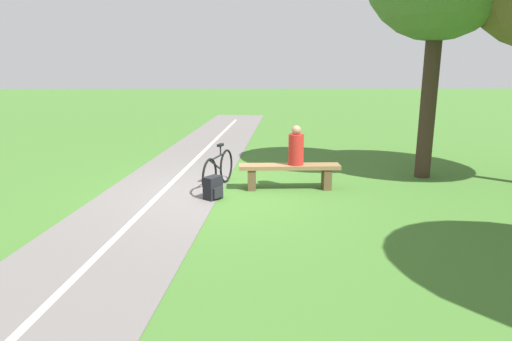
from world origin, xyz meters
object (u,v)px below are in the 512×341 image
Objects in this scene: person_seated at (296,148)px; backpack at (213,188)px; bench at (289,172)px; bicycle at (218,170)px.

person_seated is 1.78× the size of backpack.
backpack is (1.62, 0.71, -0.64)m from person_seated.
person_seated is at bearing -156.53° from backpack.
bench is 4.58× the size of backpack.
person_seated is (-0.13, -0.00, 0.50)m from bench.
bicycle reaches higher than backpack.
person_seated reaches higher than bicycle.
person_seated is 1.88m from backpack.
person_seated is at bearing -180.00° from bench.
bicycle is 3.60× the size of backpack.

